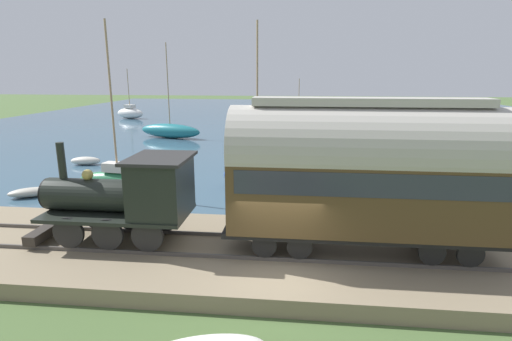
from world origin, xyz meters
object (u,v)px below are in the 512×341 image
at_px(passenger_coach, 365,170).
at_px(rowboat_off_pier, 86,161).
at_px(sailboat_white, 130,113).
at_px(sailboat_gray, 298,116).
at_px(sailboat_blue, 257,174).
at_px(rowboat_far_out, 31,192).
at_px(steam_locomotive, 131,194).
at_px(sailboat_teal, 170,131).
at_px(sailboat_green, 118,182).

xyz_separation_m(passenger_coach, rowboat_off_pier, (13.07, 16.32, -2.93)).
xyz_separation_m(sailboat_white, rowboat_off_pier, (-27.60, -8.63, -0.50)).
relative_size(sailboat_gray, sailboat_white, 0.81).
relative_size(sailboat_blue, rowboat_far_out, 3.85).
xyz_separation_m(steam_locomotive, passenger_coach, (0.00, -7.42, 0.98)).
bearing_deg(rowboat_far_out, sailboat_blue, -106.09).
height_order(passenger_coach, sailboat_white, sailboat_white).
bearing_deg(sailboat_gray, sailboat_white, 113.36).
bearing_deg(sailboat_white, steam_locomotive, -139.51).
height_order(steam_locomotive, sailboat_gray, sailboat_gray).
height_order(sailboat_gray, sailboat_teal, sailboat_teal).
bearing_deg(sailboat_gray, rowboat_off_pier, 176.38).
height_order(passenger_coach, rowboat_far_out, passenger_coach).
relative_size(sailboat_teal, sailboat_white, 1.32).
relative_size(passenger_coach, sailboat_blue, 0.99).
relative_size(sailboat_green, rowboat_far_out, 3.80).
bearing_deg(sailboat_teal, steam_locomotive, -149.02).
bearing_deg(rowboat_off_pier, sailboat_green, -148.13).
relative_size(sailboat_teal, sailboat_blue, 1.02).
height_order(steam_locomotive, sailboat_blue, sailboat_blue).
bearing_deg(rowboat_off_pier, sailboat_gray, -34.93).
bearing_deg(sailboat_teal, sailboat_white, 49.91).
bearing_deg(rowboat_far_out, rowboat_off_pier, -21.47).
height_order(sailboat_white, rowboat_off_pier, sailboat_white).
bearing_deg(sailboat_white, sailboat_gray, -73.30).
distance_m(sailboat_teal, rowboat_off_pier, 12.03).
distance_m(sailboat_green, rowboat_far_out, 4.41).
bearing_deg(steam_locomotive, sailboat_gray, -7.52).
bearing_deg(sailboat_green, rowboat_far_out, 106.28).
distance_m(passenger_coach, sailboat_gray, 40.63).
relative_size(sailboat_teal, rowboat_far_out, 3.93).
bearing_deg(rowboat_off_pier, steam_locomotive, -153.22).
bearing_deg(rowboat_far_out, steam_locomotive, -156.58).
bearing_deg(sailboat_green, sailboat_teal, 18.41).
distance_m(sailboat_gray, sailboat_white, 22.88).
distance_m(passenger_coach, sailboat_blue, 9.86).
xyz_separation_m(steam_locomotive, rowboat_far_out, (5.94, 7.88, -1.99)).
xyz_separation_m(passenger_coach, sailboat_green, (6.54, 10.96, -2.48)).
bearing_deg(sailboat_white, passenger_coach, -131.30).
distance_m(steam_locomotive, sailboat_white, 44.32).
bearing_deg(steam_locomotive, sailboat_teal, 15.30).
xyz_separation_m(sailboat_white, rowboat_far_out, (-34.74, -9.65, -0.55)).
bearing_deg(steam_locomotive, sailboat_green, 28.47).
distance_m(sailboat_white, sailboat_green, 36.89).
distance_m(sailboat_teal, rowboat_far_out, 19.01).
relative_size(sailboat_gray, sailboat_teal, 0.61).
xyz_separation_m(sailboat_gray, sailboat_green, (-33.94, 8.89, 0.18)).
bearing_deg(sailboat_teal, sailboat_green, -154.23).
relative_size(steam_locomotive, passenger_coach, 0.62).
distance_m(sailboat_teal, sailboat_white, 19.06).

